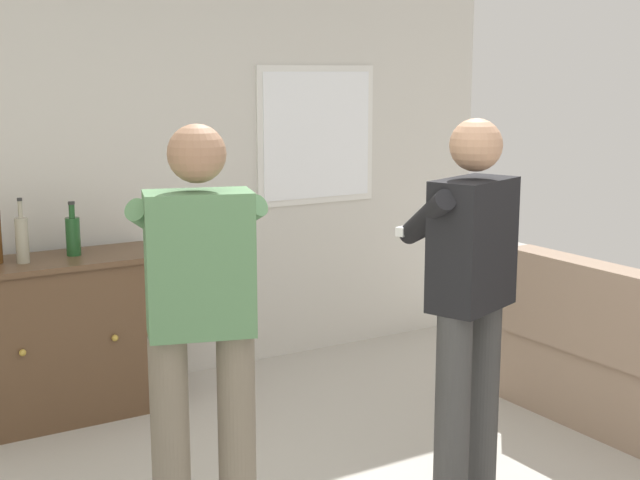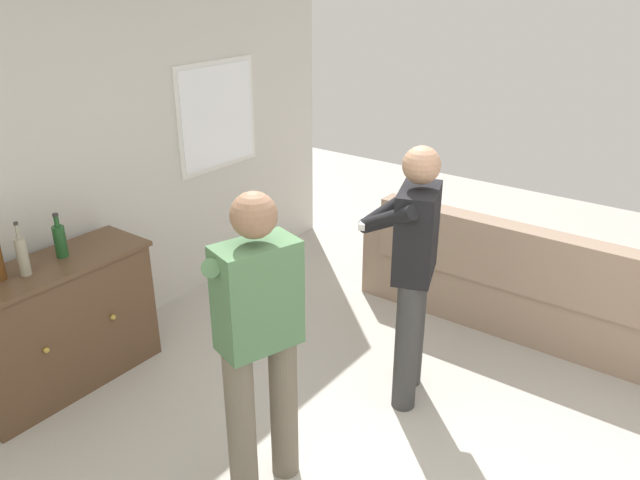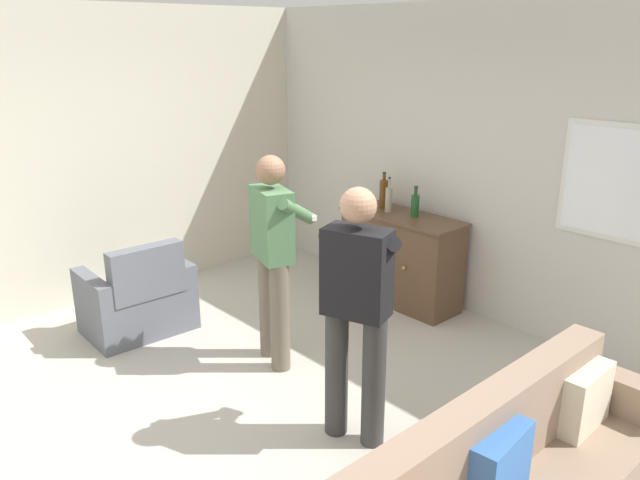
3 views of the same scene
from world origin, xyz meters
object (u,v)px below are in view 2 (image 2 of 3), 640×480
at_px(bottle_wine_green, 60,240).
at_px(person_standing_right, 413,266).
at_px(bottle_liquor_amber, 22,256).
at_px(person_standing_left, 258,334).
at_px(couch, 519,287).
at_px(sideboard_cabinet, 60,325).

xyz_separation_m(bottle_wine_green, person_standing_right, (1.12, -1.93, -0.06)).
bearing_deg(bottle_wine_green, bottle_liquor_amber, -168.96).
distance_m(person_standing_left, person_standing_right, 1.15).
distance_m(couch, bottle_liquor_amber, 3.47).
xyz_separation_m(bottle_wine_green, person_standing_left, (-0.00, -1.68, -0.06)).
bearing_deg(person_standing_right, sideboard_cabinet, 123.34).
distance_m(bottle_wine_green, bottle_liquor_amber, 0.29).
bearing_deg(bottle_liquor_amber, couch, -39.18).
bearing_deg(couch, person_standing_right, 167.22).
height_order(couch, person_standing_right, person_standing_right).
relative_size(sideboard_cabinet, person_standing_left, 0.74).
distance_m(couch, sideboard_cabinet, 3.30).
height_order(bottle_wine_green, bottle_liquor_amber, bottle_liquor_amber).
distance_m(sideboard_cabinet, bottle_wine_green, 0.57).
bearing_deg(sideboard_cabinet, couch, -41.22).
relative_size(bottle_wine_green, person_standing_left, 0.18).
distance_m(sideboard_cabinet, bottle_liquor_amber, 0.59).
bearing_deg(sideboard_cabinet, person_standing_right, -56.66).
bearing_deg(bottle_liquor_amber, person_standing_right, -53.12).
height_order(bottle_wine_green, person_standing_right, person_standing_right).
bearing_deg(person_standing_right, bottle_liquor_amber, 126.88).
relative_size(couch, bottle_wine_green, 8.64).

